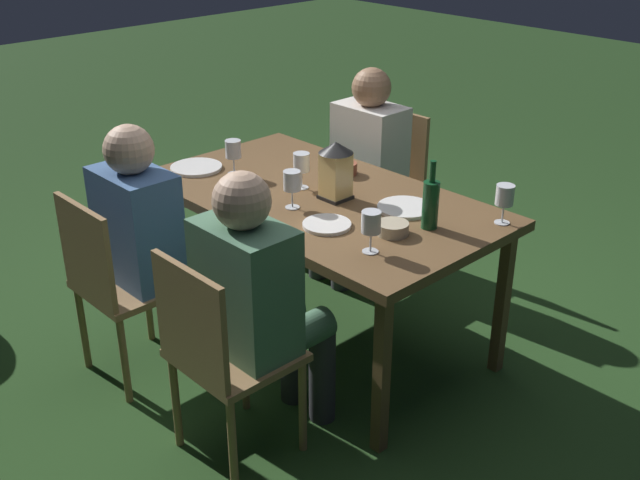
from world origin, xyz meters
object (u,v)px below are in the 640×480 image
person_in_cream (361,164)px  wine_glass_c (302,164)px  person_in_green (260,297)px  wine_glass_e (371,224)px  wine_glass_b (292,182)px  person_in_blue (152,235)px  dining_table (320,207)px  wine_glass_d (233,151)px  plate_a (196,167)px  chair_side_left_b (384,181)px  green_bottle_on_table (431,203)px  wine_glass_a (505,197)px  chair_side_right_b (116,280)px  chair_side_right_a (220,351)px  plate_c (327,225)px  plate_b (405,208)px  lantern_centerpiece (336,167)px  bowl_bread (345,168)px  bowl_olives (393,228)px

person_in_cream → wine_glass_c: size_ratio=6.80×
person_in_green → wine_glass_e: (-0.18, -0.41, 0.23)m
wine_glass_b → person_in_blue: bearing=50.6°
dining_table → person_in_blue: bearing=60.7°
wine_glass_d → plate_a: bearing=27.0°
chair_side_left_b → green_bottle_on_table: size_ratio=3.00×
person_in_green → wine_glass_b: 0.64m
plate_a → dining_table: bearing=-162.8°
person_in_green → chair_side_left_b: size_ratio=1.32×
wine_glass_a → wine_glass_d: 1.31m
chair_side_right_b → green_bottle_on_table: (-0.93, -0.94, 0.37)m
chair_side_right_a → person_in_green: bearing=-90.0°
wine_glass_d → plate_c: wine_glass_d is taller
plate_a → plate_b: (-1.04, -0.36, 0.00)m
dining_table → lantern_centerpiece: lantern_centerpiece is taller
chair_side_right_b → wine_glass_a: wine_glass_a is taller
plate_a → plate_c: same height
wine_glass_a → bowl_bread: wine_glass_a is taller
person_in_cream → lantern_centerpiece: size_ratio=4.34×
person_in_green → bowl_bread: size_ratio=10.01×
dining_table → wine_glass_a: size_ratio=9.77×
chair_side_left_b → lantern_centerpiece: lantern_centerpiece is taller
wine_glass_d → green_bottle_on_table: bearing=-169.3°
green_bottle_on_table → wine_glass_e: (0.01, 0.34, 0.01)m
person_in_green → wine_glass_d: person_in_green is taller
chair_side_right_b → wine_glass_d: size_ratio=5.15×
person_in_blue → wine_glass_d: size_ratio=6.80×
person_in_blue → plate_a: 0.56m
bowl_olives → plate_a: bearing=6.6°
bowl_bread → chair_side_left_b: bearing=-66.1°
green_bottle_on_table → wine_glass_a: (-0.18, -0.26, 0.01)m
chair_side_right_b → plate_b: bearing=-126.2°
lantern_centerpiece → wine_glass_b: (0.06, 0.21, -0.03)m
chair_side_right_b → plate_b: (-0.74, -1.01, 0.27)m
plate_b → bowl_olives: (-0.13, 0.23, 0.02)m
person_in_green → lantern_centerpiece: 0.79m
plate_b → chair_side_right_a: bearing=90.1°
chair_side_left_b → wine_glass_b: (-0.39, 1.04, 0.38)m
wine_glass_b → wine_glass_e: 0.53m
chair_side_right_a → wine_glass_b: size_ratio=5.15×
person_in_green → green_bottle_on_table: person_in_green is taller
person_in_green → chair_side_left_b: 1.70m
wine_glass_e → plate_a: (1.22, -0.05, -0.11)m
wine_glass_c → plate_b: (-0.49, -0.16, -0.11)m
person_in_cream → chair_side_right_b: size_ratio=1.32×
lantern_centerpiece → plate_c: 0.33m
wine_glass_c → plate_a: 0.59m
plate_b → plate_c: same height
chair_side_right_b → plate_c: chair_side_right_b is taller
wine_glass_e → bowl_olives: size_ratio=1.29×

